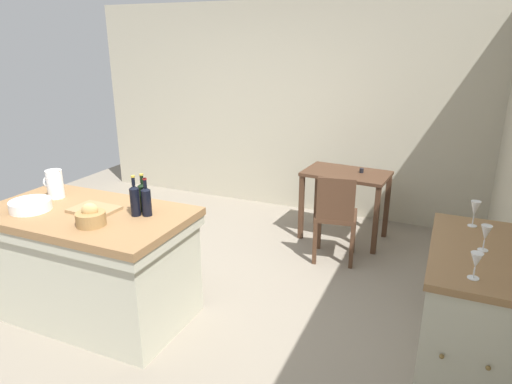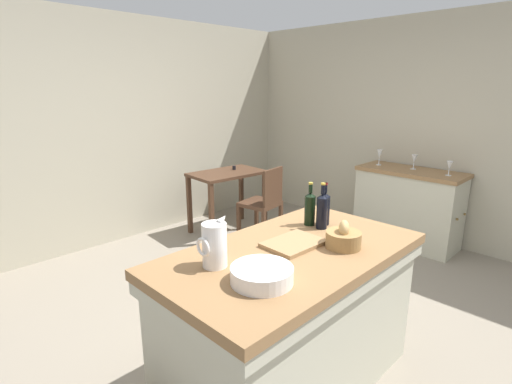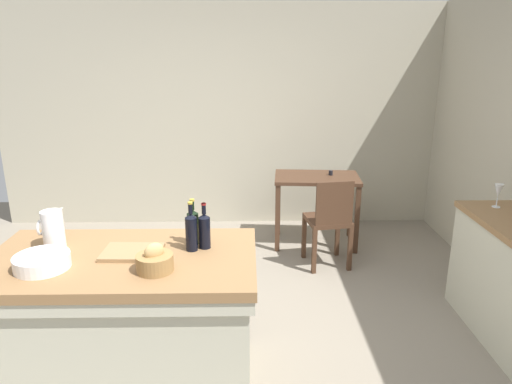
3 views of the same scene
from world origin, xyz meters
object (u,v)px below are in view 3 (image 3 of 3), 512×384
object	(u,v)px
wine_bottle_green	(191,231)
wine_glass_middle	(498,192)
pitcher	(53,229)
wine_bottle_amber	(193,226)
bread_basket	(155,261)
cutting_board	(132,252)
island_table	(127,318)
wash_bowl	(42,262)
wine_bottle_dark	(204,230)
writing_desk	(317,188)
wooden_chair	(329,219)

from	to	relation	value
wine_bottle_green	wine_glass_middle	bearing A→B (deg)	19.25
pitcher	wine_bottle_amber	distance (m)	0.86
wine_bottle_green	wine_glass_middle	xyz separation A→B (m)	(2.30, 0.80, -0.01)
bread_basket	cutting_board	distance (m)	0.29
wine_bottle_green	island_table	bearing A→B (deg)	-168.00
wash_bowl	wine_bottle_dark	size ratio (longest dim) A/B	1.05
writing_desk	wooden_chair	distance (m)	0.62
cutting_board	pitcher	bearing A→B (deg)	166.95
wine_glass_middle	wine_bottle_green	bearing A→B (deg)	-160.75
island_table	wine_glass_middle	size ratio (longest dim) A/B	8.59
cutting_board	wine_bottle_dark	size ratio (longest dim) A/B	1.19
wine_bottle_amber	wine_glass_middle	bearing A→B (deg)	17.03
writing_desk	cutting_board	bearing A→B (deg)	-122.59
island_table	wine_glass_middle	xyz separation A→B (m)	(2.71, 0.89, 0.53)
wooden_chair	bread_basket	xyz separation A→B (m)	(-1.31, -1.88, 0.46)
wash_bowl	cutting_board	distance (m)	0.49
wash_bowl	cutting_board	xyz separation A→B (m)	(0.46, 0.18, -0.03)
wooden_chair	wine_bottle_amber	distance (m)	1.96
pitcher	cutting_board	world-z (taller)	pitcher
pitcher	cutting_board	distance (m)	0.53
wooden_chair	wine_glass_middle	bearing A→B (deg)	-34.70
wine_bottle_amber	wine_bottle_green	bearing A→B (deg)	-89.64
wash_bowl	wine_bottle_green	world-z (taller)	wine_bottle_green
pitcher	wine_glass_middle	size ratio (longest dim) A/B	1.49
writing_desk	wine_bottle_green	distance (m)	2.49
pitcher	wine_bottle_dark	world-z (taller)	wine_bottle_dark
wine_bottle_dark	bread_basket	bearing A→B (deg)	-128.60
bread_basket	wine_bottle_dark	world-z (taller)	wine_bottle_dark
bread_basket	wine_bottle_green	distance (m)	0.33
writing_desk	wash_bowl	xyz separation A→B (m)	(-1.90, -2.44, 0.29)
wash_bowl	wine_bottle_green	xyz separation A→B (m)	(0.81, 0.23, 0.09)
wine_bottle_dark	cutting_board	bearing A→B (deg)	-168.46
wine_bottle_amber	wine_bottle_green	size ratio (longest dim) A/B	0.96
wine_bottle_amber	wine_bottle_green	xyz separation A→B (m)	(0.00, -0.10, 0.01)
wine_bottle_amber	wine_bottle_dark	bearing A→B (deg)	-39.77
wine_bottle_dark	pitcher	bearing A→B (deg)	178.17
bread_basket	cutting_board	size ratio (longest dim) A/B	0.60
wooden_chair	wine_glass_middle	distance (m)	1.50
cutting_board	wash_bowl	bearing A→B (deg)	-158.59
wine_bottle_dark	wine_bottle_amber	bearing A→B (deg)	140.23
island_table	wine_bottle_dark	bearing A→B (deg)	13.96
pitcher	wine_bottle_green	distance (m)	0.86
bread_basket	wine_bottle_amber	world-z (taller)	wine_bottle_amber
cutting_board	wine_bottle_dark	world-z (taller)	wine_bottle_dark
wine_bottle_dark	wash_bowl	bearing A→B (deg)	-163.23
wine_bottle_green	pitcher	bearing A→B (deg)	175.74
wash_bowl	cutting_board	world-z (taller)	wash_bowl
wooden_chair	wine_bottle_amber	xyz separation A→B (m)	(-1.14, -1.51, 0.52)
pitcher	wine_bottle_dark	size ratio (longest dim) A/B	0.95
writing_desk	wash_bowl	distance (m)	3.11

